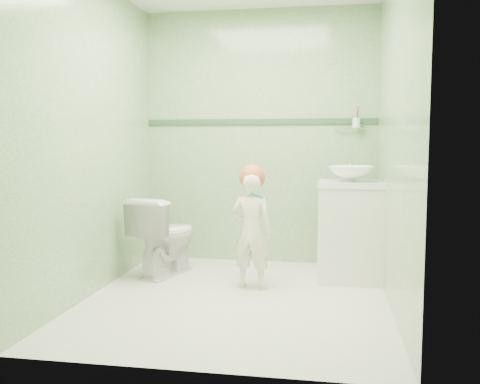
# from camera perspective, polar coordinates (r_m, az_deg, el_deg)

# --- Properties ---
(ground) EXTENTS (2.50, 2.50, 0.00)m
(ground) POSITION_cam_1_polar(r_m,az_deg,el_deg) (3.93, -0.38, -11.60)
(ground) COLOR silver
(ground) RESTS_ON ground
(room_shell) EXTENTS (2.50, 2.54, 2.40)m
(room_shell) POSITION_cam_1_polar(r_m,az_deg,el_deg) (3.76, -0.39, 6.17)
(room_shell) COLOR #7DA575
(room_shell) RESTS_ON ground
(trim_stripe) EXTENTS (2.20, 0.02, 0.05)m
(trim_stripe) POSITION_cam_1_polar(r_m,az_deg,el_deg) (4.99, 2.13, 7.72)
(trim_stripe) COLOR #304F38
(trim_stripe) RESTS_ON room_shell
(vanity) EXTENTS (0.52, 0.50, 0.80)m
(vanity) POSITION_cam_1_polar(r_m,az_deg,el_deg) (4.47, 11.93, -4.36)
(vanity) COLOR white
(vanity) RESTS_ON ground
(counter) EXTENTS (0.54, 0.52, 0.04)m
(counter) POSITION_cam_1_polar(r_m,az_deg,el_deg) (4.42, 12.04, 0.88)
(counter) COLOR white
(counter) RESTS_ON vanity
(basin) EXTENTS (0.37, 0.37, 0.13)m
(basin) POSITION_cam_1_polar(r_m,az_deg,el_deg) (4.41, 12.06, 1.97)
(basin) COLOR white
(basin) RESTS_ON counter
(faucet) EXTENTS (0.03, 0.13, 0.18)m
(faucet) POSITION_cam_1_polar(r_m,az_deg,el_deg) (4.59, 11.98, 3.11)
(faucet) COLOR silver
(faucet) RESTS_ON counter
(cup_holder) EXTENTS (0.26, 0.07, 0.21)m
(cup_holder) POSITION_cam_1_polar(r_m,az_deg,el_deg) (4.89, 12.56, 7.39)
(cup_holder) COLOR silver
(cup_holder) RESTS_ON room_shell
(toilet) EXTENTS (0.56, 0.76, 0.69)m
(toilet) POSITION_cam_1_polar(r_m,az_deg,el_deg) (4.59, -8.22, -4.75)
(toilet) COLOR white
(toilet) RESTS_ON ground
(toddler) EXTENTS (0.36, 0.27, 0.91)m
(toddler) POSITION_cam_1_polar(r_m,az_deg,el_deg) (4.10, 1.28, -4.30)
(toddler) COLOR white
(toddler) RESTS_ON ground
(hair_cap) EXTENTS (0.20, 0.20, 0.20)m
(hair_cap) POSITION_cam_1_polar(r_m,az_deg,el_deg) (4.08, 1.34, 1.62)
(hair_cap) COLOR #C25D3C
(hair_cap) RESTS_ON toddler
(teal_toothbrush) EXTENTS (0.11, 0.14, 0.08)m
(teal_toothbrush) POSITION_cam_1_polar(r_m,az_deg,el_deg) (3.92, 1.76, -0.31)
(teal_toothbrush) COLOR #178A75
(teal_toothbrush) RESTS_ON toddler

